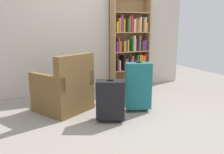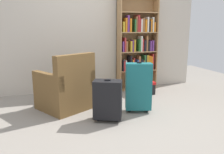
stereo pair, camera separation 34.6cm
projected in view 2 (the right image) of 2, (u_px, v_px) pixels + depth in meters
The scene contains 8 objects.
ground_plane at pixel (123, 120), 3.24m from camera, with size 7.72×7.72×0.00m, color gray.
back_wall at pixel (94, 27), 4.62m from camera, with size 4.41×0.10×2.60m, color beige.
bookshelf at pixel (137, 43), 4.75m from camera, with size 0.81×0.29×1.96m.
armchair at pixel (66, 90), 3.64m from camera, with size 0.96×0.96×0.90m.
mug at pixel (101, 101), 3.91m from camera, with size 0.12×0.08×0.10m.
storage_box at pixel (142, 87), 4.50m from camera, with size 0.47×0.28×0.25m.
suitcase_teal at pixel (138, 87), 3.48m from camera, with size 0.42×0.29×0.78m.
suitcase_black at pixel (108, 99), 3.15m from camera, with size 0.44×0.36×0.60m.
Camera 2 is at (-1.01, -2.86, 1.28)m, focal length 36.82 mm.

